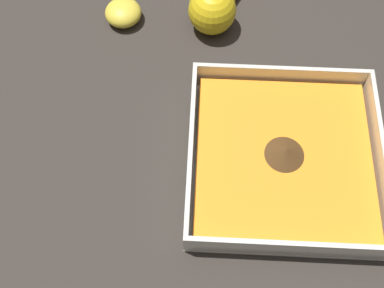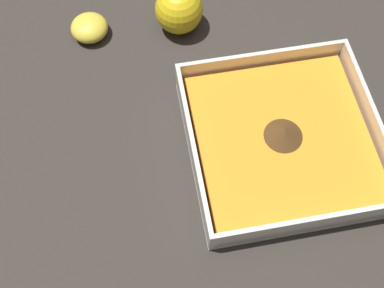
# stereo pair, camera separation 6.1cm
# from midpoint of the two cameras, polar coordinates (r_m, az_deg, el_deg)

# --- Properties ---
(ground_plane) EXTENTS (4.00, 4.00, 0.00)m
(ground_plane) POSITION_cam_midpoint_polar(r_m,az_deg,el_deg) (0.65, 7.26, 0.61)
(ground_plane) COLOR #332D28
(square_dish) EXTENTS (0.25, 0.25, 0.06)m
(square_dish) POSITION_cam_midpoint_polar(r_m,az_deg,el_deg) (0.63, 8.57, 0.13)
(square_dish) COLOR silver
(square_dish) RESTS_ON ground_plane
(lemon_squeezer) EXTENTS (0.17, 0.11, 0.08)m
(lemon_squeezer) POSITION_cam_midpoint_polar(r_m,az_deg,el_deg) (0.74, -3.85, 16.88)
(lemon_squeezer) COLOR yellow
(lemon_squeezer) RESTS_ON ground_plane
(lemon_half) EXTENTS (0.06, 0.06, 0.03)m
(lemon_half) POSITION_cam_midpoint_polar(r_m,az_deg,el_deg) (0.76, -15.22, 13.86)
(lemon_half) COLOR yellow
(lemon_half) RESTS_ON ground_plane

